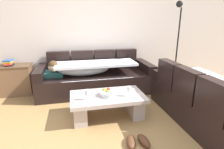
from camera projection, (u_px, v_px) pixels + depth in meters
name	position (u px, v px, depth m)	size (l,w,h in m)	color
ground_plane	(109.00, 133.00, 2.56)	(14.00, 14.00, 0.00)	#A77F4B
back_wall	(90.00, 29.00, 4.17)	(9.00, 0.10, 2.70)	silver
couch_along_wall	(94.00, 77.00, 3.98)	(2.48, 0.92, 0.88)	black
couch_near_window	(206.00, 102.00, 2.76)	(0.92, 1.96, 0.88)	black
coffee_table	(108.00, 103.00, 2.95)	(1.20, 0.68, 0.38)	#BFAEAB
fruit_bowl	(108.00, 93.00, 2.89)	(0.28, 0.28, 0.10)	silver
wine_glass_near_left	(87.00, 93.00, 2.70)	(0.07, 0.07, 0.17)	silver
wine_glass_near_right	(129.00, 89.00, 2.83)	(0.07, 0.07, 0.17)	silver
open_magazine	(126.00, 91.00, 3.08)	(0.28, 0.21, 0.01)	white
side_cabinet	(15.00, 80.00, 3.84)	(0.72, 0.44, 0.64)	brown
book_stack_on_cabinet	(9.00, 63.00, 3.72)	(0.18, 0.23, 0.12)	black
floor_lamp	(177.00, 40.00, 4.06)	(0.33, 0.31, 1.95)	black
pair_of_shoes	(137.00, 141.00, 2.31)	(0.34, 0.30, 0.09)	#59331E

